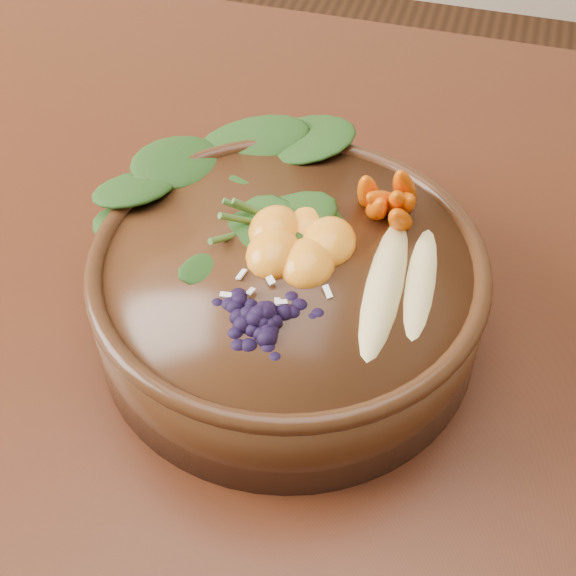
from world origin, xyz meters
The scene contains 8 objects.
dining_table centered at (0.00, 0.00, 0.66)m, with size 1.60×0.90×0.75m.
stoneware_bowl centered at (0.07, -0.07, 0.79)m, with size 0.31×0.31×0.08m, color #3E2110.
kale_heap centered at (0.03, -0.01, 0.86)m, with size 0.20×0.18×0.05m, color #234C16, non-canonical shape.
carrot_cluster centered at (0.13, 0.01, 0.87)m, with size 0.06×0.06×0.08m, color #D55800, non-canonical shape.
banana_halves centered at (0.16, -0.07, 0.85)m, with size 0.06×0.17×0.03m.
mandarin_cluster centered at (0.08, -0.06, 0.85)m, with size 0.09×0.10×0.03m, color orange, non-canonical shape.
blueberry_pile centered at (0.07, -0.14, 0.85)m, with size 0.14×0.11×0.04m, color black, non-canonical shape.
coconut_flakes centered at (0.07, -0.10, 0.84)m, with size 0.10×0.07×0.01m, color white, non-canonical shape.
Camera 1 is at (0.19, -0.49, 1.26)m, focal length 50.00 mm.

